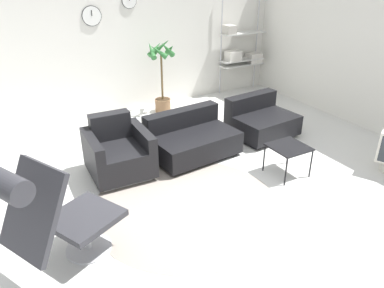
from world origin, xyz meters
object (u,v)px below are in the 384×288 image
object	(u,v)px
couch_low	(191,140)
armchair_red	(118,154)
lounge_chair	(47,209)
potted_plant	(162,78)
side_table	(289,149)
couch_second	(261,121)
shelf_unit	(241,51)

from	to	relation	value
couch_low	armchair_red	bearing A→B (deg)	-5.13
lounge_chair	armchair_red	size ratio (longest dim) A/B	1.45
potted_plant	side_table	bearing A→B (deg)	-81.40
lounge_chair	potted_plant	size ratio (longest dim) A/B	0.88
couch_second	armchair_red	bearing A→B (deg)	-3.72
lounge_chair	side_table	size ratio (longest dim) A/B	2.57
potted_plant	shelf_unit	distance (m)	1.97
couch_second	potted_plant	world-z (taller)	potted_plant
lounge_chair	shelf_unit	bearing A→B (deg)	101.27
couch_low	side_table	distance (m)	1.38
couch_second	shelf_unit	bearing A→B (deg)	-122.47
couch_second	shelf_unit	size ratio (longest dim) A/B	0.50
side_table	potted_plant	size ratio (longest dim) A/B	0.34
lounge_chair	shelf_unit	distance (m)	5.69
lounge_chair	couch_low	size ratio (longest dim) A/B	0.94
lounge_chair	couch_second	distance (m)	3.80
couch_low	couch_second	world-z (taller)	same
side_table	shelf_unit	world-z (taller)	shelf_unit
lounge_chair	potted_plant	distance (m)	4.10
side_table	couch_second	bearing A→B (deg)	67.32
lounge_chair	shelf_unit	world-z (taller)	shelf_unit
lounge_chair	shelf_unit	size ratio (longest dim) A/B	0.58
shelf_unit	armchair_red	bearing A→B (deg)	-148.79
couch_second	shelf_unit	world-z (taller)	shelf_unit
armchair_red	shelf_unit	bearing A→B (deg)	-147.03
lounge_chair	couch_second	xyz separation A→B (m)	(3.47, 1.48, -0.46)
shelf_unit	lounge_chair	bearing A→B (deg)	-142.20
lounge_chair	side_table	world-z (taller)	lounge_chair
lounge_chair	potted_plant	world-z (taller)	potted_plant
couch_second	potted_plant	xyz separation A→B (m)	(-0.92, 1.73, 0.42)
armchair_red	side_table	size ratio (longest dim) A/B	1.78
side_table	shelf_unit	xyz separation A→B (m)	(1.51, 3.16, 0.51)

